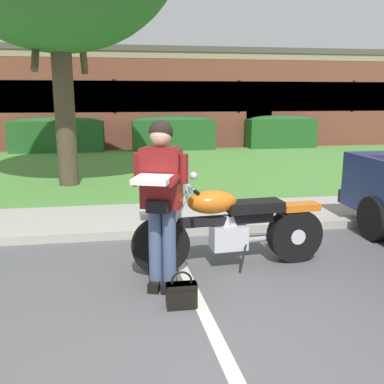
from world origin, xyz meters
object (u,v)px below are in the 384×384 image
(hedge_center_left, at_px, (173,133))
(hedge_center_right, at_px, (280,131))
(rider_person, at_px, (161,193))
(brick_building, at_px, (116,98))
(hedge_left, at_px, (57,134))
(handbag, at_px, (182,293))
(motorcycle, at_px, (237,225))

(hedge_center_left, relative_size, hedge_center_right, 1.16)
(rider_person, height_order, brick_building, brick_building)
(hedge_left, height_order, hedge_center_right, same)
(hedge_left, relative_size, hedge_center_left, 1.07)
(rider_person, bearing_deg, handbag, -70.88)
(hedge_center_right, bearing_deg, motorcycle, -112.92)
(motorcycle, relative_size, handbag, 6.23)
(rider_person, relative_size, hedge_left, 0.55)
(motorcycle, distance_m, hedge_center_right, 11.72)
(brick_building, bearing_deg, hedge_center_left, -70.16)
(hedge_center_left, xyz_separation_m, brick_building, (-2.04, 5.64, 1.19))
(hedge_center_left, bearing_deg, motorcycle, -93.00)
(hedge_left, bearing_deg, hedge_center_left, 0.00)
(hedge_center_left, bearing_deg, handbag, -96.47)
(handbag, distance_m, hedge_left, 12.01)
(brick_building, bearing_deg, handbag, -87.66)
(hedge_center_left, bearing_deg, hedge_center_right, 0.00)
(rider_person, xyz_separation_m, hedge_left, (-2.53, 11.29, -0.36))
(handbag, bearing_deg, brick_building, 92.34)
(handbag, distance_m, brick_building, 17.43)
(handbag, bearing_deg, hedge_center_left, 83.53)
(rider_person, relative_size, hedge_center_left, 0.59)
(rider_person, bearing_deg, hedge_center_right, 64.17)
(rider_person, xyz_separation_m, brick_building, (-0.57, 16.93, 0.83))
(hedge_left, height_order, brick_building, brick_building)
(handbag, bearing_deg, rider_person, 109.12)
(hedge_left, xyz_separation_m, hedge_center_right, (8.00, 0.00, 0.00))
(motorcycle, height_order, hedge_center_right, motorcycle)
(handbag, xyz_separation_m, brick_building, (-0.71, 17.34, 1.69))
(hedge_left, distance_m, brick_building, 6.09)
(motorcycle, height_order, brick_building, brick_building)
(hedge_left, relative_size, brick_building, 0.11)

